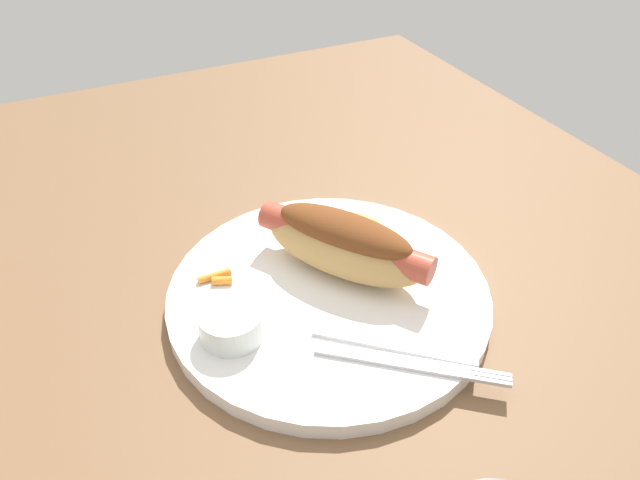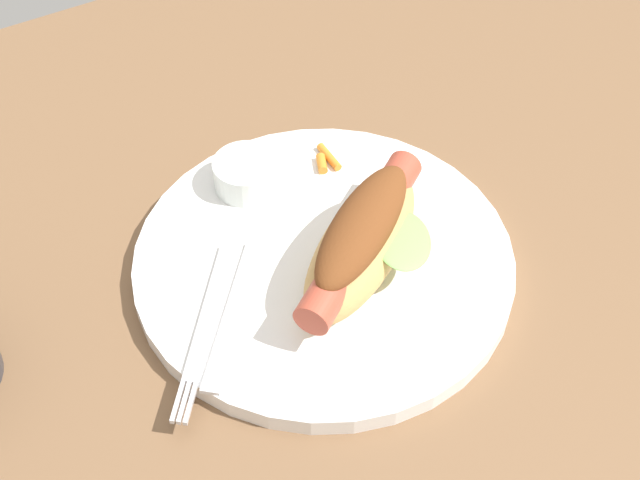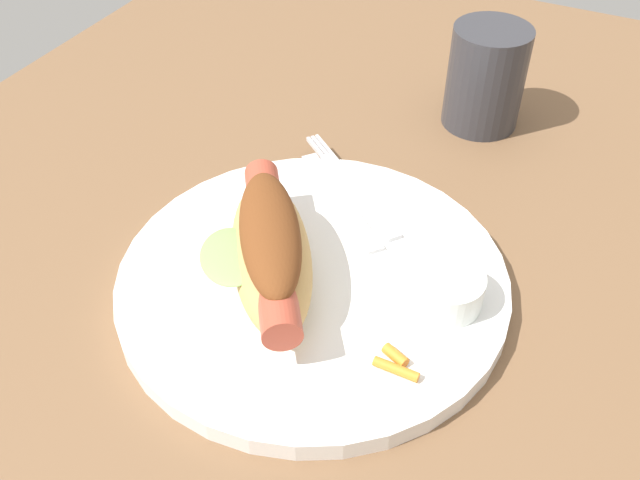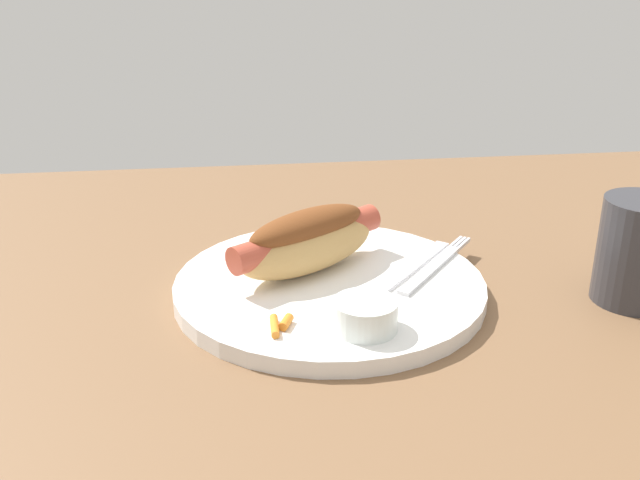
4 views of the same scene
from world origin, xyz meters
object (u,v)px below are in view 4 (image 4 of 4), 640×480
Objects in this scene: knife at (413,266)px; drinking_cup at (639,251)px; hot_dog at (307,240)px; plate at (325,286)px; carrot_garnish at (280,324)px; fork at (435,265)px; sauce_ramekin at (365,315)px.

knife is 21.03cm from drinking_cup.
drinking_cup reaches higher than hot_dog.
plate is 29.60cm from drinking_cup.
drinking_cup reaches higher than knife.
hot_dog is at bearing -13.32° from drinking_cup.
carrot_garnish is at bearing 7.16° from drinking_cup.
fork is at bearing -173.47° from plate.
hot_dog is 1.19× the size of knife.
hot_dog is 13.08cm from sauce_ramekin.
hot_dog reaches higher than plate.
fork is 19.49cm from carrot_garnish.
hot_dog is 12.33cm from carrot_garnish.
hot_dog reaches higher than knife.
drinking_cup reaches higher than sauce_ramekin.
plate is 10.68cm from sauce_ramekin.
carrot_garnish is at bearing 161.29° from fork.
plate is 2.28× the size of fork.
hot_dog is 11.05cm from knife.
fork and knife have the same top height.
fork is 18.94cm from drinking_cup.
hot_dog is at bearing -55.55° from plate.
carrot_garnish is at bearing 167.63° from knife.
drinking_cup is at bearing 170.16° from plate.
plate is at bearing 134.99° from fork.
drinking_cup is (-17.56, 6.30, 3.25)cm from fork.
drinking_cup is at bearing -168.90° from sauce_ramekin.
hot_dog is 1.63× the size of drinking_cup.
fork is (-12.80, 0.89, -3.01)cm from hot_dog.
carrot_garnish is at bearing 61.29° from plate.
hot_dog is 31.19cm from drinking_cup.
drinking_cup is (-19.75, 6.43, 3.27)cm from knife.
plate is at bearing -118.71° from carrot_garnish.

